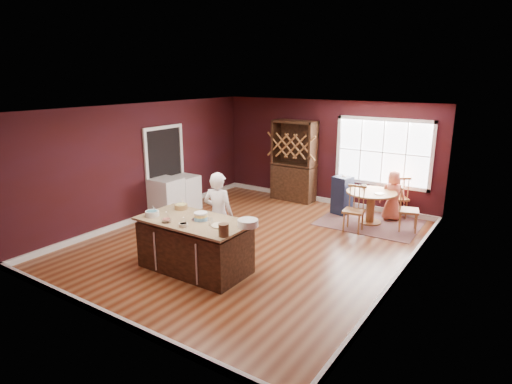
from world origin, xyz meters
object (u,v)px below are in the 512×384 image
Objects in this scene: kitchen_island at (195,246)px; dining_table at (371,201)px; hutch at (294,161)px; toddler at (346,182)px; dryer at (185,193)px; seated_woman at (393,196)px; high_chair at (342,194)px; washer at (167,198)px; layer_cake at (201,216)px; baker at (218,215)px; chair_east at (409,208)px; chair_north at (398,196)px; chair_south at (354,209)px.

kitchen_island reaches higher than dining_table.
kitchen_island is 4.88m from hutch.
toddler is 0.30× the size of dryer.
high_chair is at bearing -10.49° from seated_woman.
hutch reaches higher than washer.
baker is at bearing 102.00° from layer_cake.
baker is 2.76m from washer.
chair_east reaches higher than dining_table.
kitchen_island is at bearing 30.45° from chair_north.
chair_east reaches higher than high_chair.
toddler is (-0.75, 0.35, 0.28)m from dining_table.
hutch is at bearing 99.47° from layer_cake.
seated_woman is at bearing 66.56° from layer_cake.
kitchen_island is at bearing -81.89° from hutch.
hutch is (-1.66, 0.37, 0.27)m from toddler.
chair_east is at bearing 23.05° from washer.
layer_cake is at bearing -42.73° from dryer.
chair_east reaches higher than toddler.
layer_cake is at bearing 31.02° from kitchen_island.
high_chair is at bearing 79.48° from layer_cake.
layer_cake is 3.62m from dryer.
washer is (-2.53, 1.85, 0.03)m from kitchen_island.
washer is (-4.59, -2.73, -0.13)m from seated_woman.
chair_south is (-0.12, -0.73, -0.03)m from dining_table.
dryer is at bearing -151.06° from toddler.
chair_east is (2.62, 3.32, -0.29)m from baker.
chair_north is (2.11, 4.85, 0.08)m from kitchen_island.
dining_table is 1.29× the size of dryer.
high_chair is 3.76× the size of toddler.
baker is at bearing 92.57° from kitchen_island.
layer_cake is 3.23m from washer.
layer_cake is 0.35× the size of washer.
seated_woman reaches higher than chair_north.
layer_cake is 0.27× the size of seated_woman.
hutch reaches higher than chair_north.
washer is at bearing -3.15° from chair_north.
baker reaches higher than toddler.
dryer is (-4.64, -2.36, -0.08)m from chair_north.
chair_east reaches higher than washer.
dryer is (-2.63, 2.43, -0.55)m from layer_cake.
baker is at bearing -128.06° from chair_south.
toddler is 0.12× the size of hutch.
chair_east is 3.41m from hutch.
layer_cake reaches higher than dryer.
high_chair reaches higher than kitchen_island.
chair_east is at bearing -138.82° from baker.
washer is at bearing -35.13° from baker.
hutch is (-0.65, 4.08, 0.27)m from baker.
baker reaches higher than high_chair.
chair_east is 0.48× the size of hutch.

